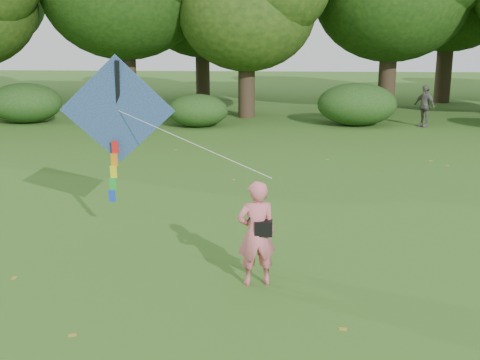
# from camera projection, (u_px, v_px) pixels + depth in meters

# --- Properties ---
(ground) EXTENTS (100.00, 100.00, 0.00)m
(ground) POSITION_uv_depth(u_px,v_px,m) (311.00, 302.00, 9.72)
(ground) COLOR #265114
(ground) RESTS_ON ground
(man_kite_flyer) EXTENTS (0.75, 0.58, 1.84)m
(man_kite_flyer) POSITION_uv_depth(u_px,v_px,m) (256.00, 233.00, 10.17)
(man_kite_flyer) COLOR #D86573
(man_kite_flyer) RESTS_ON ground
(bystander_left) EXTENTS (1.05, 0.95, 1.76)m
(bystander_left) POSITION_uv_depth(u_px,v_px,m) (119.00, 105.00, 26.86)
(bystander_left) COLOR #292E36
(bystander_left) RESTS_ON ground
(bystander_right) EXTENTS (0.99, 1.13, 1.83)m
(bystander_right) POSITION_uv_depth(u_px,v_px,m) (424.00, 106.00, 26.27)
(bystander_right) COLOR #625F57
(bystander_right) RESTS_ON ground
(crossbody_bag) EXTENTS (0.43, 0.20, 0.72)m
(crossbody_bag) POSITION_uv_depth(u_px,v_px,m) (263.00, 227.00, 10.10)
(crossbody_bag) COLOR black
(crossbody_bag) RESTS_ON ground
(flying_kite) EXTENTS (4.27, 2.70, 3.06)m
(flying_kite) POSITION_uv_depth(u_px,v_px,m) (118.00, 113.00, 12.10)
(flying_kite) COLOR #2758AC
(flying_kite) RESTS_ON ground
(shrub_band) EXTENTS (39.15, 3.22, 1.88)m
(shrub_band) POSITION_uv_depth(u_px,v_px,m) (273.00, 106.00, 26.56)
(shrub_band) COLOR #264919
(shrub_band) RESTS_ON ground
(fallen_leaves) EXTENTS (10.55, 15.22, 0.01)m
(fallen_leaves) POSITION_uv_depth(u_px,v_px,m) (238.00, 216.00, 14.06)
(fallen_leaves) COLOR olive
(fallen_leaves) RESTS_ON ground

